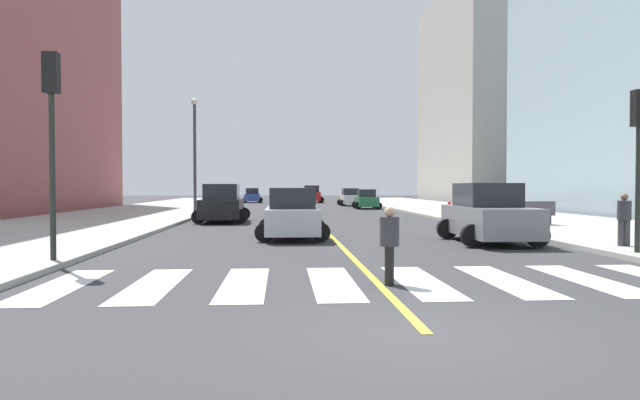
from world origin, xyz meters
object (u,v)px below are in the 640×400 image
object	(u,v)px
car_red_nearest	(312,195)
car_silver_second	(292,215)
pedestrian_crossing	(389,242)
street_lamp	(195,146)
traffic_light_near_corner	(639,138)
car_white_fourth	(350,198)
pedestrian_waiting_east	(624,217)
car_black_third	(222,204)
fire_hydrant	(449,209)
traffic_light_far_corner	(52,115)
car_blue_sixth	(252,196)
park_bench	(535,213)
car_gray_fifth	(489,215)
car_green_seventh	(366,200)

from	to	relation	value
car_red_nearest	car_silver_second	size ratio (longest dim) A/B	1.09
pedestrian_crossing	street_lamp	size ratio (longest dim) A/B	0.21
car_silver_second	traffic_light_near_corner	size ratio (longest dim) A/B	0.97
car_white_fourth	pedestrian_waiting_east	bearing A→B (deg)	94.78
car_black_third	fire_hydrant	bearing A→B (deg)	10.83
traffic_light_near_corner	street_lamp	distance (m)	27.63
car_black_third	street_lamp	bearing A→B (deg)	109.37
car_red_nearest	car_silver_second	world-z (taller)	car_red_nearest
car_silver_second	traffic_light_far_corner	xyz separation A→B (m)	(-6.06, -6.62, 2.84)
car_blue_sixth	pedestrian_crossing	bearing A→B (deg)	-85.07
traffic_light_far_corner	car_silver_second	bearing A→B (deg)	47.54
fire_hydrant	pedestrian_waiting_east	bearing A→B (deg)	-89.53
pedestrian_waiting_east	traffic_light_near_corner	bearing A→B (deg)	-94.65
traffic_light_near_corner	pedestrian_waiting_east	world-z (taller)	traffic_light_near_corner
traffic_light_near_corner	park_bench	size ratio (longest dim) A/B	2.48
traffic_light_far_corner	fire_hydrant	distance (m)	25.15
car_red_nearest	car_blue_sixth	bearing A→B (deg)	1.06
car_gray_fifth	traffic_light_far_corner	world-z (taller)	traffic_light_far_corner
car_red_nearest	park_bench	bearing A→B (deg)	104.39
car_gray_fifth	car_blue_sixth	bearing A→B (deg)	-76.29
street_lamp	park_bench	bearing A→B (deg)	-33.89
car_black_third	park_bench	size ratio (longest dim) A/B	2.62
traffic_light_far_corner	car_blue_sixth	bearing A→B (deg)	87.65
car_black_third	pedestrian_crossing	world-z (taller)	car_black_third
car_green_seventh	park_bench	xyz separation A→B (m)	(4.58, -22.58, -0.11)
car_blue_sixth	fire_hydrant	distance (m)	35.91
car_silver_second	fire_hydrant	xyz separation A→B (m)	(9.91, 12.54, -0.32)
car_green_seventh	fire_hydrant	distance (m)	14.94
car_green_seventh	fire_hydrant	world-z (taller)	car_green_seventh
car_blue_sixth	traffic_light_far_corner	world-z (taller)	traffic_light_far_corner
car_gray_fifth	fire_hydrant	size ratio (longest dim) A/B	5.29
car_silver_second	traffic_light_far_corner	size ratio (longest dim) A/B	0.84
car_red_nearest	traffic_light_far_corner	world-z (taller)	traffic_light_far_corner
car_silver_second	car_black_third	size ratio (longest dim) A/B	0.91
car_silver_second	car_gray_fifth	world-z (taller)	car_gray_fifth
car_green_seventh	pedestrian_waiting_east	distance (m)	31.92
pedestrian_crossing	car_green_seventh	bearing A→B (deg)	6.44
car_white_fourth	pedestrian_waiting_east	distance (m)	39.19
car_black_third	park_bench	bearing A→B (deg)	-19.40
traffic_light_far_corner	car_green_seventh	bearing A→B (deg)	68.85
pedestrian_waiting_east	car_silver_second	bearing A→B (deg)	172.77
car_blue_sixth	pedestrian_waiting_east	bearing A→B (deg)	-75.37
car_green_seventh	pedestrian_crossing	size ratio (longest dim) A/B	2.45
car_silver_second	traffic_light_near_corner	world-z (taller)	traffic_light_near_corner
car_black_third	traffic_light_far_corner	xyz separation A→B (m)	(-2.40, -16.35, 2.75)
street_lamp	traffic_light_far_corner	bearing A→B (deg)	-89.70
street_lamp	car_red_nearest	bearing A→B (deg)	72.02
fire_hydrant	car_green_seventh	bearing A→B (deg)	101.16
traffic_light_far_corner	pedestrian_crossing	world-z (taller)	traffic_light_far_corner
car_red_nearest	car_green_seventh	world-z (taller)	car_red_nearest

